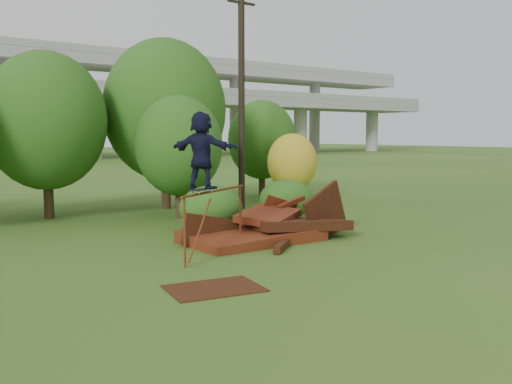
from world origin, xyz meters
TOP-DOWN VIEW (x-y plane):
  - ground at (0.00, 0.00)m, footprint 240.00×240.00m
  - scrap_pile at (0.27, 2.74)m, footprint 5.93×3.39m
  - grind_rail at (-2.27, 1.89)m, footprint 3.05×1.66m
  - skateboard at (-2.88, 1.57)m, footprint 0.89×0.63m
  - skater at (-2.88, 1.57)m, footprint 1.39×1.86m
  - flat_plate at (-4.17, -0.88)m, footprint 2.18×1.76m
  - tree_1 at (-3.57, 11.36)m, footprint 4.57×4.57m
  - tree_2 at (0.43, 8.34)m, footprint 3.34×3.34m
  - tree_3 at (1.37, 11.09)m, footprint 5.24×5.24m
  - tree_4 at (7.17, 9.43)m, footprint 2.36×2.36m
  - tree_5 at (7.69, 12.35)m, footprint 3.53×3.53m
  - shrub_left at (-0.17, 5.25)m, footprint 2.19×2.02m
  - shrub_right at (3.45, 5.57)m, footprint 2.14×1.96m
  - utility_pole at (4.09, 9.26)m, footprint 1.40×0.28m

SIDE VIEW (x-z plane):
  - ground at x=0.00m, z-range 0.00..0.00m
  - flat_plate at x=-4.17m, z-range 0.00..0.03m
  - scrap_pile at x=0.27m, z-range -0.75..1.41m
  - shrub_right at x=3.45m, z-range 0.00..1.52m
  - shrub_left at x=-0.17m, z-range 0.00..1.52m
  - grind_rail at x=-2.27m, z-range 0.44..2.20m
  - skateboard at x=-2.88m, z-range 1.79..1.88m
  - tree_4 at x=7.17m, z-range 0.26..3.52m
  - tree_2 at x=0.43m, z-range 0.43..5.14m
  - skater at x=-2.88m, z-range 1.85..3.80m
  - tree_5 at x=7.69m, z-range 0.44..5.40m
  - tree_1 at x=-3.57m, z-range 0.54..6.90m
  - tree_3 at x=1.37m, z-range 0.61..7.88m
  - utility_pole at x=4.09m, z-range 0.07..9.59m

